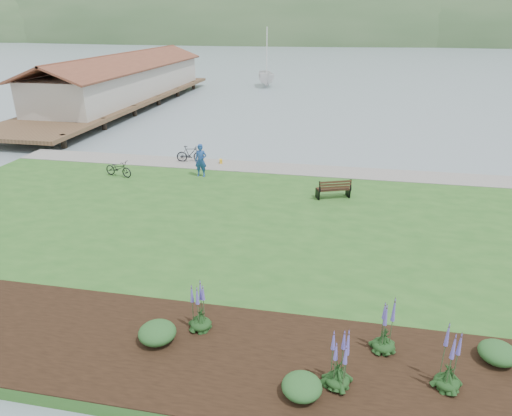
{
  "coord_description": "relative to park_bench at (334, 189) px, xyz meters",
  "views": [
    {
      "loc": [
        3.61,
        -19.3,
        8.89
      ],
      "look_at": [
        0.13,
        -1.55,
        1.3
      ],
      "focal_mm": 32.0,
      "sensor_mm": 36.0,
      "label": 1
    }
  ],
  "objects": [
    {
      "name": "far_hillside",
      "position": [
        16.68,
        167.42,
        -0.91
      ],
      "size": [
        580.0,
        80.0,
        38.0
      ],
      "primitive_type": null,
      "color": "#365831",
      "rests_on": "ground"
    },
    {
      "name": "bicycle_b",
      "position": [
        -9.14,
        4.62,
        0.01
      ],
      "size": [
        0.83,
        1.79,
        1.04
      ],
      "primitive_type": "imported",
      "rotation": [
        0.0,
        0.0,
        1.77
      ],
      "color": "black",
      "rests_on": "lawn"
    },
    {
      "name": "ground",
      "position": [
        -3.32,
        -2.58,
        -0.91
      ],
      "size": [
        600.0,
        600.0,
        0.0
      ],
      "primitive_type": "plane",
      "color": "gray",
      "rests_on": "ground"
    },
    {
      "name": "echium_2",
      "position": [
        3.23,
        -12.46,
        0.17
      ],
      "size": [
        0.62,
        0.62,
        1.77
      ],
      "color": "#123313",
      "rests_on": "garden_bed"
    },
    {
      "name": "person",
      "position": [
        -7.61,
        2.05,
        0.59
      ],
      "size": [
        0.81,
        0.56,
        2.21
      ],
      "primitive_type": "imported",
      "rotation": [
        0.0,
        0.0,
        0.01
      ],
      "color": "navy",
      "rests_on": "lawn"
    },
    {
      "name": "echium_4",
      "position": [
        -3.41,
        -11.41,
        0.24
      ],
      "size": [
        0.62,
        0.62,
        1.79
      ],
      "color": "#123313",
      "rests_on": "garden_bed"
    },
    {
      "name": "sailboat",
      "position": [
        -10.73,
        41.89,
        -0.91
      ],
      "size": [
        11.5,
        11.62,
        24.57
      ],
      "primitive_type": "imported",
      "rotation": [
        0.0,
        0.0,
        0.27
      ],
      "color": "silver",
      "rests_on": "ground"
    },
    {
      "name": "echium_1",
      "position": [
        1.78,
        -11.35,
        0.19
      ],
      "size": [
        0.62,
        0.62,
        1.8
      ],
      "color": "#123313",
      "rests_on": "garden_bed"
    },
    {
      "name": "lawn",
      "position": [
        -3.32,
        -4.58,
        -0.71
      ],
      "size": [
        34.0,
        20.0,
        0.4
      ],
      "primitive_type": "cube",
      "color": "#285B20",
      "rests_on": "ground"
    },
    {
      "name": "echium_0",
      "position": [
        0.58,
        -12.91,
        0.26
      ],
      "size": [
        0.62,
        0.62,
        1.75
      ],
      "color": "#123313",
      "rests_on": "garden_bed"
    },
    {
      "name": "bicycle_a",
      "position": [
        -12.28,
        1.12,
        -0.04
      ],
      "size": [
        1.03,
        1.89,
        0.94
      ],
      "primitive_type": "imported",
      "rotation": [
        0.0,
        0.0,
        1.33
      ],
      "color": "black",
      "rests_on": "lawn"
    },
    {
      "name": "shrub_1",
      "position": [
        -0.25,
        -13.39,
        -0.23
      ],
      "size": [
        0.99,
        0.99,
        0.49
      ],
      "primitive_type": "ellipsoid",
      "color": "#1E4C21",
      "rests_on": "garden_bed"
    },
    {
      "name": "shrub_0",
      "position": [
        -4.44,
        -12.17,
        -0.21
      ],
      "size": [
        1.07,
        1.07,
        0.53
      ],
      "primitive_type": "ellipsoid",
      "color": "#1E4C21",
      "rests_on": "garden_bed"
    },
    {
      "name": "garden_bed",
      "position": [
        -0.32,
        -12.38,
        -0.49
      ],
      "size": [
        24.0,
        4.4,
        0.04
      ],
      "primitive_type": "cube",
      "color": "black",
      "rests_on": "lawn"
    },
    {
      "name": "pannier",
      "position": [
        -7.15,
        4.62,
        -0.37
      ],
      "size": [
        0.25,
        0.31,
        0.29
      ],
      "primitive_type": "cube",
      "rotation": [
        0.0,
        0.0,
        0.32
      ],
      "color": "yellow",
      "rests_on": "lawn"
    },
    {
      "name": "shrub_2",
      "position": [
        4.72,
        -11.2,
        -0.23
      ],
      "size": [
        1.0,
        1.0,
        0.5
      ],
      "primitive_type": "ellipsoid",
      "color": "#1E4C21",
      "rests_on": "garden_bed"
    },
    {
      "name": "shoreline_path",
      "position": [
        -3.32,
        4.32,
        -0.5
      ],
      "size": [
        34.0,
        2.2,
        0.03
      ],
      "primitive_type": "cube",
      "color": "gray",
      "rests_on": "lawn"
    },
    {
      "name": "pier_pavilion",
      "position": [
        -23.32,
        24.94,
        1.73
      ],
      "size": [
        8.0,
        36.0,
        5.4
      ],
      "color": "#4C3826",
      "rests_on": "ground"
    },
    {
      "name": "park_bench",
      "position": [
        0.0,
        0.0,
        0.0
      ],
      "size": [
        1.8,
        1.23,
        1.03
      ],
      "rotation": [
        0.0,
        0.0,
        0.37
      ],
      "color": "black",
      "rests_on": "lawn"
    }
  ]
}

